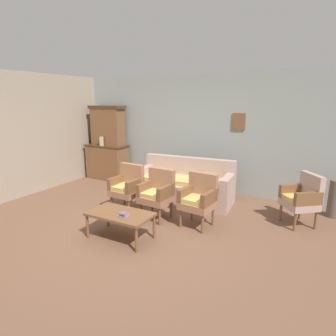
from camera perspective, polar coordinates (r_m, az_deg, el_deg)
name	(u,v)px	position (r m, az deg, el deg)	size (l,w,h in m)	color
ground_plane	(139,229)	(4.86, -5.89, -12.19)	(7.68, 7.68, 0.00)	brown
wall_back_with_decor	(201,133)	(6.75, 6.57, 7.04)	(6.40, 0.09, 2.70)	#939E99
wall_left_side	(9,137)	(6.81, -29.40, 5.44)	(0.06, 5.20, 2.70)	gray
side_cabinet	(108,162)	(7.89, -12.07, 1.26)	(1.16, 0.55, 0.93)	brown
cabinet_upper_hutch	(108,125)	(7.81, -12.05, 8.44)	(0.99, 0.38, 1.03)	brown
vase_on_cabinet	(101,141)	(7.67, -13.26, 5.27)	(0.12, 0.12, 0.24)	tan
floral_couch	(184,186)	(6.03, 3.33, -3.64)	(2.08, 0.95, 0.90)	tan
armchair_row_middle	(127,186)	(5.51, -8.17, -3.53)	(0.55, 0.52, 0.90)	#9E6B4C
armchair_near_couch_end	(157,192)	(5.10, -2.20, -4.81)	(0.55, 0.52, 0.90)	#9E6B4C
armchair_near_cabinet	(199,198)	(4.83, 6.19, -5.94)	(0.57, 0.54, 0.90)	#9E6B4C
wingback_chair_by_fireplace	(302,197)	(5.34, 25.41, -5.33)	(0.71, 0.71, 0.90)	tan
coffee_table	(120,216)	(4.47, -9.58, -9.42)	(1.00, 0.56, 0.42)	brown
book_stack_on_table	(124,214)	(4.31, -8.84, -9.22)	(0.14, 0.13, 0.06)	#737CA2
floor_vase_by_wall	(335,199)	(6.02, 30.51, -5.36)	(0.22, 0.22, 0.70)	brown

